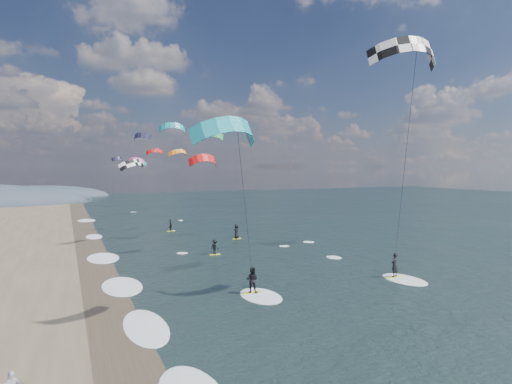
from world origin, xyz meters
name	(u,v)px	position (x,y,z in m)	size (l,w,h in m)	color
ground	(366,335)	(0.00, 0.00, 0.00)	(260.00, 260.00, 0.00)	black
wet_sand_strip	(110,309)	(-12.00, 10.00, 0.00)	(3.00, 240.00, 0.00)	#382D23
kitesurfer_near_a	(414,94)	(6.47, 3.57, 13.67)	(8.04, 8.55, 17.43)	#F7F52B
kitesurfer_near_b	(244,184)	(-4.88, 5.06, 7.97)	(7.26, 8.77, 12.36)	#F7F52B
far_kitesurfers	(215,236)	(1.59, 29.62, 0.84)	(7.17, 18.40, 1.80)	#F7F52B
bg_kite_field	(155,150)	(-0.18, 55.84, 11.71)	(16.15, 71.03, 6.39)	#D83F8C
shoreline_surf	(120,287)	(-10.80, 14.75, 0.00)	(2.40, 79.40, 0.11)	white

